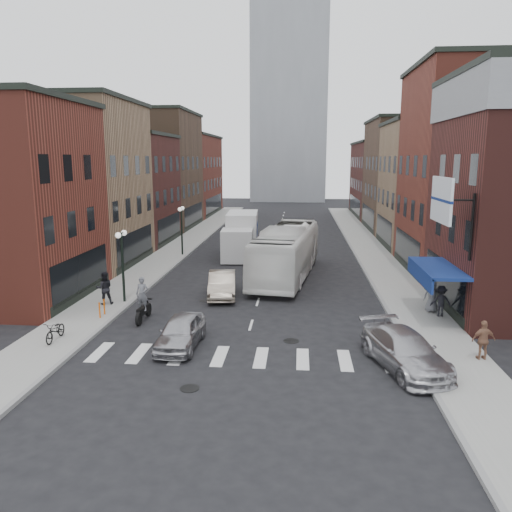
{
  "coord_description": "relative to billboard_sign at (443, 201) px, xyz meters",
  "views": [
    {
      "loc": [
        2.26,
        -22.13,
        7.98
      ],
      "look_at": [
        -0.31,
        7.35,
        2.2
      ],
      "focal_mm": 35.0,
      "sensor_mm": 36.0,
      "label": 1
    }
  ],
  "objects": [
    {
      "name": "ped_right_a",
      "position": [
        0.87,
        2.31,
        -5.19
      ],
      "size": [
        1.02,
        0.51,
        1.58
      ],
      "primitive_type": "imported",
      "rotation": [
        0.0,
        0.0,
        3.14
      ],
      "color": "black",
      "rests_on": "sidewalk_right"
    },
    {
      "name": "box_truck",
      "position": [
        -11.12,
        18.08,
        -4.39
      ],
      "size": [
        2.79,
        8.22,
        3.53
      ],
      "rotation": [
        0.0,
        0.0,
        0.06
      ],
      "color": "silver",
      "rests_on": "ground"
    },
    {
      "name": "ground",
      "position": [
        -8.59,
        -0.5,
        -6.13
      ],
      "size": [
        160.0,
        160.0,
        0.0
      ],
      "primitive_type": "plane",
      "color": "black",
      "rests_on": "ground"
    },
    {
      "name": "sidewalk_right",
      "position": [
        -0.09,
        21.5,
        -6.06
      ],
      "size": [
        3.0,
        74.0,
        0.15
      ],
      "primitive_type": "cube",
      "color": "gray",
      "rests_on": "ground"
    },
    {
      "name": "sedan_left_far",
      "position": [
        -10.77,
        5.5,
        -5.4
      ],
      "size": [
        2.1,
        4.59,
        1.46
      ],
      "primitive_type": "imported",
      "rotation": [
        0.0,
        0.0,
        0.13
      ],
      "color": "#A69786",
      "rests_on": "ground"
    },
    {
      "name": "crosswalk_stripes",
      "position": [
        -8.59,
        -3.5,
        -6.13
      ],
      "size": [
        12.0,
        2.2,
        0.01
      ],
      "primitive_type": "cube",
      "color": "silver",
      "rests_on": "ground"
    },
    {
      "name": "ped_right_b",
      "position": [
        1.01,
        -3.25,
        -5.18
      ],
      "size": [
        0.99,
        0.58,
        1.6
      ],
      "primitive_type": "imported",
      "rotation": [
        0.0,
        0.0,
        3.27
      ],
      "color": "#8B5E47",
      "rests_on": "sidewalk_right"
    },
    {
      "name": "bldg_right_mid_a",
      "position": [
        6.41,
        13.5,
        1.02
      ],
      "size": [
        10.3,
        10.2,
        14.3
      ],
      "color": "maroon",
      "rests_on": "ground"
    },
    {
      "name": "bldg_right_far_b",
      "position": [
        6.41,
        48.5,
        -0.98
      ],
      "size": [
        10.3,
        16.2,
        10.3
      ],
      "color": "#481E19",
      "rests_on": "ground"
    },
    {
      "name": "ped_right_c",
      "position": [
        0.61,
        3.0,
        -5.14
      ],
      "size": [
        0.9,
        0.65,
        1.69
      ],
      "primitive_type": "imported",
      "rotation": [
        0.0,
        0.0,
        3.0
      ],
      "color": "#5C5D64",
      "rests_on": "sidewalk_right"
    },
    {
      "name": "motorcycle_rider",
      "position": [
        -14.01,
        0.65,
        -5.07
      ],
      "size": [
        0.64,
        2.22,
        2.26
      ],
      "rotation": [
        0.0,
        0.0,
        -0.07
      ],
      "color": "black",
      "rests_on": "ground"
    },
    {
      "name": "ped_left_solo",
      "position": [
        -16.85,
        2.89,
        -5.08
      ],
      "size": [
        1.01,
        0.82,
        1.81
      ],
      "primitive_type": "imported",
      "rotation": [
        0.0,
        0.0,
        3.56
      ],
      "color": "black",
      "rests_on": "sidewalk_left"
    },
    {
      "name": "sidewalk_left",
      "position": [
        -17.09,
        21.5,
        -6.06
      ],
      "size": [
        3.0,
        74.0,
        0.15
      ],
      "primitive_type": "cube",
      "color": "gray",
      "rests_on": "ground"
    },
    {
      "name": "distant_tower",
      "position": [
        -8.59,
        77.5,
        18.87
      ],
      "size": [
        14.0,
        14.0,
        50.0
      ],
      "primitive_type": "cube",
      "color": "#9399A0",
      "rests_on": "ground"
    },
    {
      "name": "curb_left",
      "position": [
        -15.59,
        21.5,
        -6.13
      ],
      "size": [
        0.2,
        74.0,
        0.16
      ],
      "primitive_type": "cube",
      "color": "gray",
      "rests_on": "ground"
    },
    {
      "name": "curb_car",
      "position": [
        -2.18,
        -4.06,
        -5.41
      ],
      "size": [
        3.36,
        5.32,
        1.44
      ],
      "primitive_type": "imported",
      "rotation": [
        0.0,
        0.0,
        0.29
      ],
      "color": "#B7B6BB",
      "rests_on": "ground"
    },
    {
      "name": "curb_right",
      "position": [
        -1.59,
        21.5,
        -6.13
      ],
      "size": [
        0.2,
        74.0,
        0.16
      ],
      "primitive_type": "cube",
      "color": "gray",
      "rests_on": "ground"
    },
    {
      "name": "billboard_sign",
      "position": [
        0.0,
        0.0,
        0.0
      ],
      "size": [
        1.52,
        3.0,
        3.7
      ],
      "color": "black",
      "rests_on": "ground"
    },
    {
      "name": "sedan_left_near",
      "position": [
        -11.32,
        -2.61,
        -5.45
      ],
      "size": [
        1.73,
        4.04,
        1.36
      ],
      "primitive_type": "imported",
      "rotation": [
        0.0,
        0.0,
        -0.03
      ],
      "color": "#ADADB1",
      "rests_on": "ground"
    },
    {
      "name": "transit_bus",
      "position": [
        -7.14,
        10.73,
        -4.38
      ],
      "size": [
        4.65,
        12.87,
        3.51
      ],
      "primitive_type": "imported",
      "rotation": [
        0.0,
        0.0,
        -0.14
      ],
      "color": "white",
      "rests_on": "ground"
    },
    {
      "name": "bldg_left_far_b",
      "position": [
        -23.58,
        48.5,
        -0.48
      ],
      "size": [
        10.3,
        16.2,
        11.3
      ],
      "color": "maroon",
      "rests_on": "ground"
    },
    {
      "name": "bike_rack",
      "position": [
        -16.19,
        0.8,
        -5.58
      ],
      "size": [
        0.08,
        0.68,
        0.8
      ],
      "color": "#D8590C",
      "rests_on": "sidewalk_left"
    },
    {
      "name": "parked_bicycle",
      "position": [
        -16.88,
        -2.69,
        -5.54
      ],
      "size": [
        0.61,
        1.69,
        0.88
      ],
      "primitive_type": "imported",
      "rotation": [
        0.0,
        0.0,
        0.02
      ],
      "color": "black",
      "rests_on": "sidewalk_left"
    },
    {
      "name": "streetlamp_near",
      "position": [
        -15.99,
        3.5,
        -3.22
      ],
      "size": [
        0.32,
        1.22,
        4.11
      ],
      "color": "black",
      "rests_on": "ground"
    },
    {
      "name": "streetlamp_far",
      "position": [
        -15.99,
        17.5,
        -3.22
      ],
      "size": [
        0.32,
        1.22,
        4.11
      ],
      "color": "black",
      "rests_on": "ground"
    },
    {
      "name": "bldg_left_far_a",
      "position": [
        -23.58,
        34.5,
        0.52
      ],
      "size": [
        10.3,
        12.2,
        13.3
      ],
      "color": "#4D3626",
      "rests_on": "ground"
    },
    {
      "name": "bldg_right_mid_b",
      "position": [
        6.41,
        23.5,
        -0.48
      ],
      "size": [
        10.3,
        10.2,
        11.3
      ],
      "color": "#937051",
      "rests_on": "ground"
    },
    {
      "name": "awning_blue",
      "position": [
        0.34,
        2.0,
        -3.5
      ],
      "size": [
        1.8,
        5.0,
        0.78
      ],
      "color": "navy",
      "rests_on": "ground"
    },
    {
      "name": "bldg_left_mid_a",
      "position": [
        -23.58,
        13.5,
        0.02
      ],
      "size": [
        10.3,
        10.2,
        12.3
      ],
      "color": "#937051",
      "rests_on": "ground"
    },
    {
      "name": "bldg_left_mid_b",
      "position": [
        -23.58,
        23.5,
        -0.98
      ],
      "size": [
        10.3,
        10.2,
        10.3
      ],
      "color": "#481E19",
      "rests_on": "ground"
    },
    {
      "name": "bldg_right_far_a",
      "position": [
        6.41,
        34.5,
        0.02
      ],
      "size": [
        10.3,
        12.2,
        12.3
      ],
      "color": "#4D3626",
      "rests_on": "ground"
    }
  ]
}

